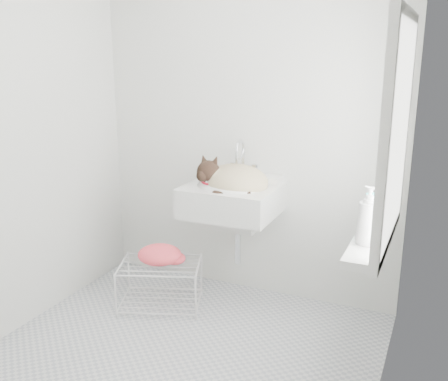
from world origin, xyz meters
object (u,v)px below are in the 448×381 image
at_px(cat, 233,180).
at_px(bottle_c, 377,223).
at_px(bottle_b, 371,233).
at_px(wire_rack, 160,286).
at_px(sink, 232,185).
at_px(bottle_a, 366,244).

relative_size(cat, bottle_c, 2.79).
bearing_deg(bottle_b, bottle_c, 90.00).
bearing_deg(wire_rack, sink, 33.29).
distance_m(sink, bottle_a, 1.24).
distance_m(wire_rack, bottle_b, 1.61).
xyz_separation_m(cat, bottle_b, (0.99, -0.55, -0.04)).
relative_size(wire_rack, bottle_c, 3.06).
distance_m(cat, wire_rack, 0.89).
bearing_deg(bottle_c, bottle_b, -90.00).
relative_size(sink, cat, 1.25).
xyz_separation_m(wire_rack, bottle_b, (1.42, -0.30, 0.70)).
distance_m(wire_rack, bottle_c, 1.58).
xyz_separation_m(cat, bottle_c, (0.99, -0.38, -0.04)).
xyz_separation_m(wire_rack, bottle_a, (1.42, -0.46, 0.70)).
relative_size(bottle_b, bottle_c, 1.21).
xyz_separation_m(sink, bottle_a, (1.00, -0.73, 0.00)).
bearing_deg(bottle_b, sink, 150.24).
bearing_deg(bottle_c, bottle_a, -90.00).
bearing_deg(sink, bottle_b, -29.76).
relative_size(sink, bottle_c, 3.48).
xyz_separation_m(cat, wire_rack, (-0.43, -0.26, -0.74)).
bearing_deg(bottle_b, cat, 150.71).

